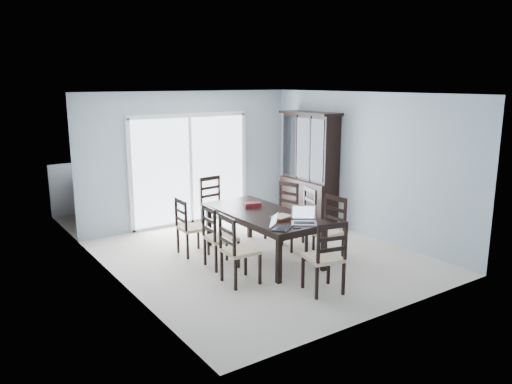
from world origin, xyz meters
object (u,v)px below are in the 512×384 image
Objects in this scene: chair_left_near at (234,242)px; chair_left_mid at (216,230)px; dining_table at (262,217)px; chair_right_far at (285,205)px; chair_right_mid at (303,211)px; hot_tub at (138,197)px; chair_end_near at (327,250)px; cell_phone at (297,228)px; chair_right_near at (330,222)px; laptop_dark at (282,225)px; china_hutch at (309,169)px; laptop_silver at (304,220)px; chair_end_far at (214,199)px; chair_left_far at (187,221)px; game_box at (252,205)px.

chair_left_mid is (0.10, 0.70, -0.02)m from chair_left_near.
chair_left_near reaches higher than dining_table.
chair_left_mid is 0.96× the size of chair_right_far.
chair_right_mid is (1.71, 0.00, 0.04)m from chair_left_mid.
chair_end_near is at bearing -82.93° from hot_tub.
chair_end_near is 0.67m from cell_phone.
hot_tub is at bearing 17.06° from chair_right_near.
chair_left_mid is 1.80m from chair_right_near.
chair_right_mid reaches higher than chair_end_near.
chair_right_far is 3.05× the size of laptop_dark.
chair_right_near is 1.00× the size of chair_right_mid.
china_hutch is 20.66× the size of cell_phone.
laptop_silver is (-0.74, -0.90, 0.18)m from chair_right_mid.
chair_end_near is 5.12m from hot_tub.
chair_end_far is 1.95m from hot_tub.
chair_left_mid is at bearing 62.46° from chair_right_near.
laptop_dark is 0.42m from laptop_silver.
dining_table is at bearing 134.44° from laptop_silver.
chair_right_near is (1.74, -0.03, 0.02)m from chair_left_near.
chair_left_far reaches higher than game_box.
laptop_silver is at bearing 85.10° from chair_end_far.
chair_left_near is at bearing -133.69° from game_box.
laptop_dark is (-0.18, 0.75, 0.18)m from chair_end_near.
chair_left_far is 2.28m from chair_right_near.
chair_left_far is 0.93× the size of chair_end_near.
chair_end_near reaches higher than game_box.
china_hutch reaches higher than cell_phone.
game_box is (1.02, 1.07, 0.17)m from chair_left_near.
chair_left_mid is 0.66× the size of hot_tub.
chair_right_far reaches higher than laptop_silver.
chair_right_near reaches higher than chair_left_far.
laptop_dark is (0.65, -1.68, 0.22)m from chair_left_far.
chair_end_near reaches higher than chair_right_far.
china_hutch is at bearing -29.03° from chair_right_mid.
chair_right_mid is 0.89m from game_box.
chair_right_mid is 1.83m from chair_end_far.
chair_end_far reaches higher than chair_right_mid.
chair_right_mid is (-1.16, -1.23, -0.44)m from china_hutch.
dining_table is 1.22m from chair_left_far.
chair_right_mid reaches higher than chair_left_near.
chair_end_far is (1.01, 2.34, 0.03)m from chair_left_near.
chair_right_near is (0.79, -0.71, -0.04)m from dining_table.
chair_left_far is 1.98m from laptop_silver.
chair_right_near is at bearing 90.91° from chair_left_near.
china_hutch is 1.89× the size of chair_right_far.
game_box is at bearing 40.01° from laptop_dark.
chair_left_near is 1.03× the size of chair_left_mid.
chair_end_near is (-0.12, -1.66, -0.05)m from dining_table.
chair_left_mid is 0.94× the size of chair_right_near.
chair_end_near reaches higher than dining_table.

